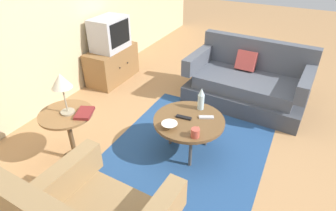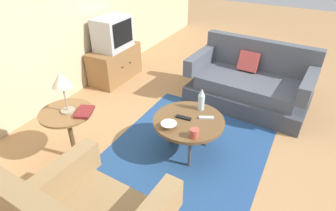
% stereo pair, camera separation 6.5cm
% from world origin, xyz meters
% --- Properties ---
extents(ground_plane, '(16.00, 16.00, 0.00)m').
position_xyz_m(ground_plane, '(0.00, 0.00, 0.00)').
color(ground_plane, '#AD7F51').
extents(back_wall, '(9.00, 0.12, 2.70)m').
position_xyz_m(back_wall, '(0.00, 2.30, 1.35)').
color(back_wall, '#CCB78E').
rests_on(back_wall, ground).
extents(area_rug, '(2.15, 1.70, 0.00)m').
position_xyz_m(area_rug, '(-0.10, 0.11, 0.00)').
color(area_rug, navy).
rests_on(area_rug, ground).
extents(couch, '(1.01, 1.70, 0.86)m').
position_xyz_m(couch, '(1.31, -0.21, 0.29)').
color(couch, '#3E424B').
rests_on(couch, ground).
extents(coffee_table, '(0.78, 0.78, 0.44)m').
position_xyz_m(coffee_table, '(-0.10, 0.11, 0.41)').
color(coffee_table, brown).
rests_on(coffee_table, ground).
extents(side_table, '(0.54, 0.54, 0.61)m').
position_xyz_m(side_table, '(-0.79, 1.17, 0.45)').
color(side_table, olive).
rests_on(side_table, ground).
extents(tv_stand, '(0.92, 0.47, 0.55)m').
position_xyz_m(tv_stand, '(1.03, 1.97, 0.27)').
color(tv_stand, olive).
rests_on(tv_stand, ground).
extents(television, '(0.59, 0.41, 0.50)m').
position_xyz_m(television, '(1.03, 1.95, 0.80)').
color(television, '#B7B7BC').
rests_on(television, tv_stand).
extents(table_lamp, '(0.20, 0.20, 0.43)m').
position_xyz_m(table_lamp, '(-0.78, 1.15, 0.95)').
color(table_lamp, '#9E937A').
rests_on(table_lamp, side_table).
extents(vase, '(0.07, 0.07, 0.26)m').
position_xyz_m(vase, '(0.16, 0.08, 0.57)').
color(vase, silver).
rests_on(vase, coffee_table).
extents(mug, '(0.14, 0.09, 0.09)m').
position_xyz_m(mug, '(-0.35, -0.06, 0.49)').
color(mug, '#B74C3D').
rests_on(mug, coffee_table).
extents(bowl, '(0.17, 0.17, 0.06)m').
position_xyz_m(bowl, '(-0.33, 0.23, 0.47)').
color(bowl, silver).
rests_on(bowl, coffee_table).
extents(tv_remote_dark, '(0.06, 0.17, 0.02)m').
position_xyz_m(tv_remote_dark, '(-0.11, 0.17, 0.45)').
color(tv_remote_dark, black).
rests_on(tv_remote_dark, coffee_table).
extents(tv_remote_silver, '(0.11, 0.17, 0.02)m').
position_xyz_m(tv_remote_silver, '(0.01, -0.05, 0.45)').
color(tv_remote_silver, '#B2B2B7').
rests_on(tv_remote_silver, coffee_table).
extents(book, '(0.26, 0.22, 0.03)m').
position_xyz_m(book, '(-0.72, 0.98, 0.63)').
color(book, maroon).
rests_on(book, side_table).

